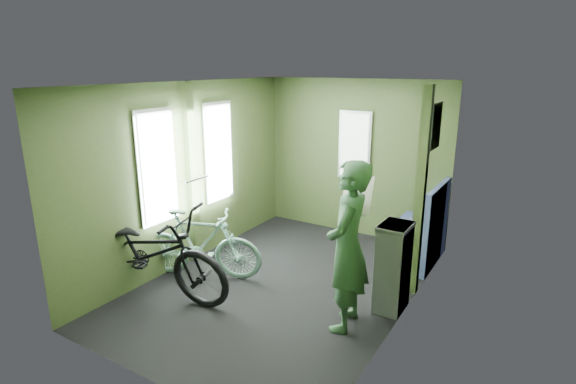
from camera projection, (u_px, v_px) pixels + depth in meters
name	position (u px, v px, depth m)	size (l,w,h in m)	color
room	(282.00, 164.00, 4.95)	(4.00, 4.02, 2.31)	black
bicycle_black	(153.00, 295.00, 5.03)	(0.70, 2.01, 1.06)	black
bicycle_mint	(202.00, 278.00, 5.42)	(0.42, 1.49, 0.90)	#80BCA9
passenger	(348.00, 247.00, 4.23)	(0.49, 0.75, 1.67)	#2D5435
waste_box	(393.00, 267.00, 4.63)	(0.28, 0.39, 0.95)	slate
bench_seat	(417.00, 239.00, 5.82)	(0.56, 1.00, 1.06)	navy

